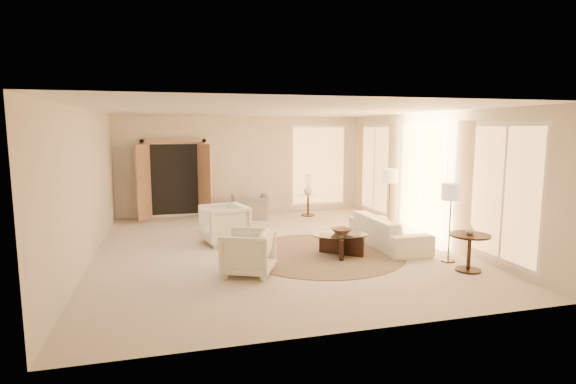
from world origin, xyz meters
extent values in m
cube|color=beige|center=(0.00, 0.00, -0.01)|extent=(7.00, 8.00, 0.02)
cube|color=white|center=(0.00, 0.00, 2.80)|extent=(7.00, 8.00, 0.02)
cube|color=beige|center=(0.00, 4.00, 1.40)|extent=(7.00, 0.04, 2.80)
cube|color=beige|center=(0.00, -4.00, 1.40)|extent=(7.00, 0.04, 2.80)
cube|color=beige|center=(-3.50, 0.00, 1.40)|extent=(0.04, 8.00, 2.80)
cube|color=beige|center=(3.50, 0.00, 1.40)|extent=(0.04, 8.00, 2.80)
cube|color=tan|center=(-1.90, 3.89, 1.08)|extent=(1.80, 0.12, 2.16)
cube|color=tan|center=(-2.70, 3.62, 1.03)|extent=(0.35, 0.66, 2.00)
cube|color=tan|center=(-1.10, 3.62, 1.03)|extent=(0.35, 0.66, 2.00)
cylinder|color=#453426|center=(0.81, -0.65, 0.01)|extent=(3.66, 3.66, 0.01)
imported|color=white|center=(2.35, -0.43, 0.32)|extent=(0.86, 2.18, 0.63)
imported|color=white|center=(-0.94, 0.67, 0.46)|extent=(1.01, 1.05, 0.92)
imported|color=white|center=(-0.81, -1.51, 0.41)|extent=(1.01, 1.04, 0.82)
imported|color=gray|center=(0.07, 3.19, 0.42)|extent=(1.01, 0.70, 0.85)
cube|color=black|center=(1.14, -0.84, 0.20)|extent=(0.73, 0.64, 0.40)
cube|color=black|center=(1.14, -0.84, 0.20)|extent=(0.39, 0.86, 0.40)
cylinder|color=white|center=(1.14, -0.84, 0.43)|extent=(1.45, 1.45, 0.02)
cylinder|color=black|center=(2.90, -2.33, 0.02)|extent=(0.43, 0.43, 0.03)
cylinder|color=black|center=(2.90, -2.33, 0.32)|extent=(0.06, 0.06, 0.61)
cylinder|color=black|center=(2.90, -2.33, 0.63)|extent=(0.69, 0.69, 0.03)
cylinder|color=#2E251B|center=(1.73, 3.18, 0.01)|extent=(0.40, 0.40, 0.03)
cylinder|color=#2E251B|center=(1.73, 3.18, 0.29)|extent=(0.06, 0.06, 0.57)
cylinder|color=white|center=(1.73, 3.18, 0.59)|extent=(0.52, 0.52, 0.03)
cylinder|color=#2E251B|center=(2.90, 0.59, 0.01)|extent=(0.26, 0.26, 0.03)
cylinder|color=#2E251B|center=(2.90, 0.59, 0.64)|extent=(0.03, 0.03, 1.29)
cylinder|color=beige|center=(2.90, 0.59, 1.36)|extent=(0.37, 0.37, 0.31)
cylinder|color=#2E251B|center=(2.90, -1.75, 0.01)|extent=(0.25, 0.25, 0.03)
cylinder|color=#2E251B|center=(2.90, -1.75, 0.62)|extent=(0.03, 0.03, 1.24)
cylinder|color=beige|center=(2.90, -1.75, 1.31)|extent=(0.35, 0.35, 0.30)
imported|color=brown|center=(1.14, -0.84, 0.48)|extent=(0.47, 0.47, 0.09)
imported|color=white|center=(2.90, -2.33, 0.73)|extent=(0.21, 0.21, 0.17)
imported|color=white|center=(1.73, 3.18, 0.73)|extent=(0.33, 0.33, 0.26)
camera|label=1|loc=(-2.05, -8.77, 2.43)|focal=28.00mm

